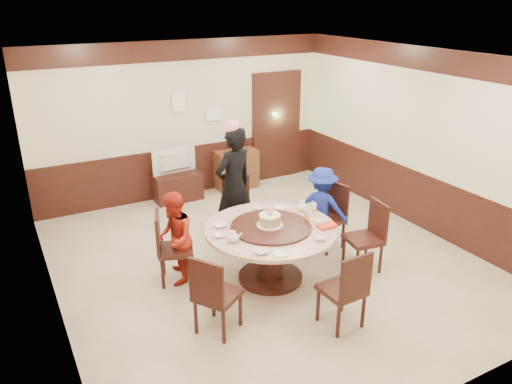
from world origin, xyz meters
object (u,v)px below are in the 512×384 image
person_red (174,238)px  thermos (237,141)px  tv_stand (178,187)px  person_standing (234,186)px  shrimp_platter (327,227)px  banquet_table (271,243)px  side_cabinet (236,169)px  birthday_cake (270,220)px  person_blue (322,207)px  television (176,161)px

person_red → thermos: person_red is taller
tv_stand → person_standing: bearing=-84.7°
shrimp_platter → tv_stand: shrimp_platter is taller
person_standing → banquet_table: bearing=71.6°
banquet_table → tv_stand: 3.20m
banquet_table → side_cabinet: (1.09, 3.22, -0.16)m
birthday_cake → person_blue: bearing=22.1°
person_red → tv_stand: (0.98, 2.63, -0.37)m
birthday_cake → shrimp_platter: (0.61, -0.38, -0.08)m
person_standing → person_red: bearing=13.7°
shrimp_platter → banquet_table: bearing=148.6°
tv_stand → side_cabinet: side_cabinet is taller
birthday_cake → banquet_table: bearing=-47.1°
tv_stand → television: bearing=0.0°
shrimp_platter → person_standing: bearing=108.9°
birthday_cake → tv_stand: (-0.11, 3.18, -0.61)m
person_standing → side_cabinet: person_standing is taller
banquet_table → shrimp_platter: shrimp_platter is taller
person_standing → person_red: 1.37m
person_standing → birthday_cake: person_standing is taller
person_red → birthday_cake: (1.09, -0.54, 0.24)m
person_red → person_blue: size_ratio=1.00×
person_red → television: 2.81m
person_standing → thermos: size_ratio=4.72×
birthday_cake → tv_stand: 3.24m
television → person_standing: bearing=90.3°
person_standing → thermos: person_standing is taller
person_blue → thermos: (-0.01, 2.74, 0.33)m
tv_stand → thermos: thermos is taller
banquet_table → tv_stand: (-0.12, 3.19, -0.28)m
television → thermos: (1.24, 0.03, 0.20)m
person_red → side_cabinet: 3.46m
thermos → person_standing: bearing=-117.8°
television → side_cabinet: television is taller
person_blue → side_cabinet: 2.75m
birthday_cake → tv_stand: bearing=92.0°
person_standing → person_red: person_standing is taller
person_standing → tv_stand: size_ratio=2.11×
television → thermos: thermos is taller
side_cabinet → banquet_table: bearing=-108.8°
person_blue → side_cabinet: (-0.04, 2.74, -0.24)m
banquet_table → person_blue: (1.14, 0.48, 0.08)m
person_standing → person_blue: (1.07, -0.73, -0.28)m
person_red → tv_stand: person_red is taller
side_cabinet → shrimp_platter: bearing=-97.8°
person_standing → shrimp_platter: size_ratio=5.98×
person_standing → television: (-0.19, 1.98, -0.16)m
person_standing → side_cabinet: (1.03, 2.01, -0.52)m
person_standing → tv_stand: (-0.19, 1.98, -0.65)m
side_cabinet → thermos: thermos is taller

